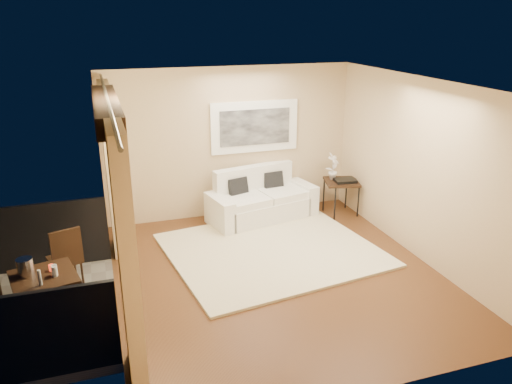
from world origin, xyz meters
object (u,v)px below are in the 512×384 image
orchid (333,166)px  ice_bucket (25,267)px  side_table (342,184)px  bistro_table (44,282)px  balcony_chair_far (66,255)px  sofa (260,201)px

orchid → ice_bucket: size_ratio=2.52×
side_table → ice_bucket: size_ratio=3.60×
bistro_table → balcony_chair_far: (0.17, 1.02, -0.18)m
balcony_chair_far → side_table: bearing=177.6°
balcony_chair_far → ice_bucket: ice_bucket is taller
sofa → bistro_table: sofa is taller
sofa → ice_bucket: ice_bucket is taller
side_table → balcony_chair_far: 4.94m
side_table → ice_bucket: (-5.10, -2.31, 0.31)m
balcony_chair_far → sofa: bearing=-172.0°
bistro_table → side_table: bearing=25.8°
side_table → sofa: bearing=170.3°
side_table → ice_bucket: bearing=-155.7°
orchid → balcony_chair_far: bearing=-162.1°
bistro_table → balcony_chair_far: balcony_chair_far is taller
sofa → balcony_chair_far: sofa is taller
orchid → balcony_chair_far: 4.87m
balcony_chair_far → ice_bucket: 1.07m
bistro_table → ice_bucket: size_ratio=4.06×
bistro_table → ice_bucket: ice_bucket is taller
side_table → bistro_table: bistro_table is taller
side_table → orchid: 0.36m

